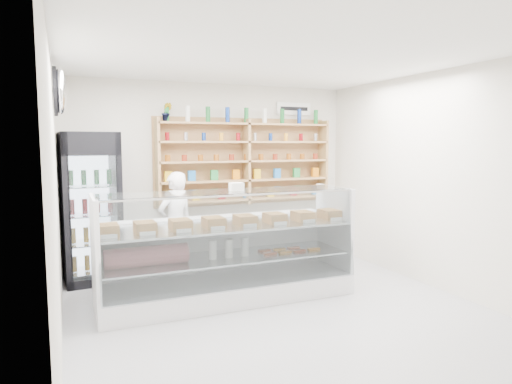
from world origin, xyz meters
name	(u,v)px	position (x,y,z in m)	size (l,w,h in m)	color
room	(284,188)	(0.00, 0.00, 1.40)	(5.00, 5.00, 5.00)	#99999D
display_counter	(227,270)	(-0.40, 0.73, 0.36)	(3.04, 0.91, 1.32)	white
shop_worker	(175,225)	(-0.75, 1.89, 0.74)	(0.54, 0.36, 1.49)	white
drinks_cooler	(91,207)	(-1.85, 2.13, 1.02)	(0.78, 0.76, 2.03)	black
wall_shelving	(246,161)	(0.50, 2.34, 1.59)	(2.84, 0.28, 1.33)	#A3884D
potted_plant	(167,112)	(-0.75, 2.34, 2.33)	(0.15, 0.12, 0.27)	#1E6626
security_mirror	(60,91)	(-2.17, 1.20, 2.45)	(0.15, 0.50, 0.50)	silver
wall_sign	(294,109)	(1.40, 2.47, 2.45)	(0.62, 0.03, 0.20)	white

